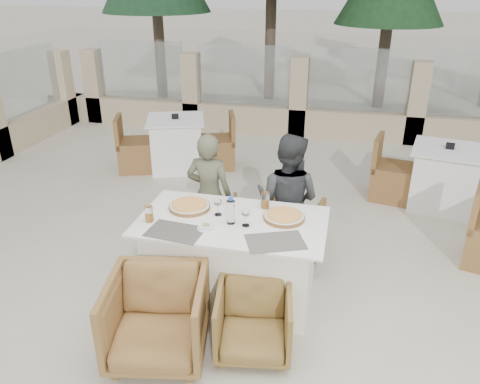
% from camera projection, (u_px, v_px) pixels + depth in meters
% --- Properties ---
extents(ground, '(80.00, 80.00, 0.00)m').
position_uv_depth(ground, '(235.00, 289.00, 4.37)').
color(ground, beige).
rests_on(ground, ground).
extents(sand_patch, '(30.00, 16.00, 0.01)m').
position_uv_depth(sand_patch, '(328.00, 58.00, 16.74)').
color(sand_patch, beige).
rests_on(sand_patch, ground).
extents(perimeter_wall_far, '(10.00, 0.34, 1.60)m').
position_uv_depth(perimeter_wall_far, '(299.00, 91.00, 8.28)').
color(perimeter_wall_far, tan).
rests_on(perimeter_wall_far, ground).
extents(dining_table, '(1.60, 0.90, 0.77)m').
position_uv_depth(dining_table, '(232.00, 259.00, 4.14)').
color(dining_table, white).
rests_on(dining_table, ground).
extents(placemat_near_left, '(0.48, 0.34, 0.00)m').
position_uv_depth(placemat_near_left, '(175.00, 232.00, 3.80)').
color(placemat_near_left, '#58524C').
rests_on(placemat_near_left, dining_table).
extents(placemat_near_right, '(0.53, 0.45, 0.00)m').
position_uv_depth(placemat_near_right, '(275.00, 242.00, 3.65)').
color(placemat_near_right, '#635F55').
rests_on(placemat_near_right, dining_table).
extents(pizza_left, '(0.46, 0.46, 0.05)m').
position_uv_depth(pizza_left, '(190.00, 206.00, 4.17)').
color(pizza_left, orange).
rests_on(pizza_left, dining_table).
extents(pizza_right, '(0.46, 0.46, 0.05)m').
position_uv_depth(pizza_right, '(284.00, 217.00, 3.99)').
color(pizza_right, orange).
rests_on(pizza_right, dining_table).
extents(water_bottle, '(0.09, 0.09, 0.25)m').
position_uv_depth(water_bottle, '(231.00, 210.00, 3.88)').
color(water_bottle, '#AAC9DF').
rests_on(water_bottle, dining_table).
extents(wine_glass_centre, '(0.09, 0.09, 0.18)m').
position_uv_depth(wine_glass_centre, '(218.00, 205.00, 4.03)').
color(wine_glass_centre, silver).
rests_on(wine_glass_centre, dining_table).
extents(wine_glass_near, '(0.08, 0.08, 0.18)m').
position_uv_depth(wine_glass_near, '(246.00, 216.00, 3.85)').
color(wine_glass_near, white).
rests_on(wine_glass_near, dining_table).
extents(beer_glass_left, '(0.09, 0.09, 0.14)m').
position_uv_depth(beer_glass_left, '(149.00, 214.00, 3.93)').
color(beer_glass_left, orange).
rests_on(beer_glass_left, dining_table).
extents(beer_glass_right, '(0.08, 0.08, 0.15)m').
position_uv_depth(beer_glass_right, '(265.00, 200.00, 4.16)').
color(beer_glass_right, orange).
rests_on(beer_glass_right, dining_table).
extents(olive_dish, '(0.12, 0.12, 0.04)m').
position_uv_depth(olive_dish, '(206.00, 227.00, 3.83)').
color(olive_dish, white).
rests_on(olive_dish, dining_table).
extents(armchair_far_left, '(0.72, 0.73, 0.56)m').
position_uv_depth(armchair_far_left, '(208.00, 226.00, 4.89)').
color(armchair_far_left, brown).
rests_on(armchair_far_left, ground).
extents(armchair_far_right, '(0.74, 0.76, 0.58)m').
position_uv_depth(armchair_far_right, '(288.00, 226.00, 4.86)').
color(armchair_far_right, brown).
rests_on(armchair_far_right, ground).
extents(armchair_near_left, '(0.84, 0.86, 0.67)m').
position_uv_depth(armchair_near_left, '(157.00, 318.00, 3.49)').
color(armchair_near_left, olive).
rests_on(armchair_near_left, ground).
extents(armchair_near_right, '(0.65, 0.67, 0.53)m').
position_uv_depth(armchair_near_right, '(254.00, 321.00, 3.56)').
color(armchair_near_right, olive).
rests_on(armchair_near_right, ground).
extents(diner_left, '(0.49, 0.33, 1.29)m').
position_uv_depth(diner_left, '(209.00, 195.00, 4.73)').
color(diner_left, '#5A5C42').
rests_on(diner_left, ground).
extents(diner_right, '(0.76, 0.65, 1.35)m').
position_uv_depth(diner_right, '(287.00, 201.00, 4.54)').
color(diner_right, '#35373A').
rests_on(diner_right, ground).
extents(bg_table_a, '(1.82, 1.31, 0.77)m').
position_uv_depth(bg_table_a, '(177.00, 144.00, 6.96)').
color(bg_table_a, white).
rests_on(bg_table_a, ground).
extents(bg_table_b, '(1.77, 1.11, 0.77)m').
position_uv_depth(bg_table_b, '(444.00, 178.00, 5.78)').
color(bg_table_b, white).
rests_on(bg_table_b, ground).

